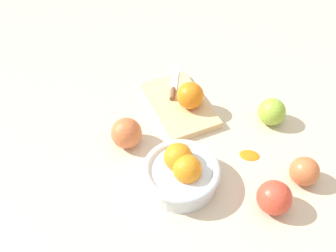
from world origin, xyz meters
TOP-DOWN VIEW (x-y plane):
  - ground_plane at (0.00, 0.00)m, footprint 2.40×2.40m
  - bowl at (-0.13, 0.08)m, footprint 0.18×0.18m
  - cutting_board at (0.12, 0.02)m, footprint 0.27×0.19m
  - orange_on_board at (0.10, 0.00)m, footprint 0.07×0.07m
  - knife at (0.18, 0.03)m, footprint 0.15×0.06m
  - apple_back_center at (0.01, 0.19)m, footprint 0.08×0.08m
  - apple_front_left at (-0.18, -0.21)m, footprint 0.07×0.07m
  - apple_front_left_2 at (-0.24, -0.11)m, footprint 0.08×0.08m
  - apple_front_center at (0.02, -0.21)m, footprint 0.07×0.07m
  - citrus_peel at (-0.09, -0.11)m, footprint 0.05×0.06m

SIDE VIEW (x-z plane):
  - ground_plane at x=0.00m, z-range 0.00..0.00m
  - citrus_peel at x=-0.09m, z-range 0.00..0.01m
  - cutting_board at x=0.12m, z-range 0.00..0.02m
  - knife at x=0.18m, z-range 0.02..0.03m
  - apple_front_left at x=-0.18m, z-range 0.00..0.07m
  - apple_front_center at x=0.02m, z-range 0.00..0.07m
  - apple_front_left_2 at x=-0.24m, z-range 0.00..0.08m
  - apple_back_center at x=0.01m, z-range 0.00..0.08m
  - bowl at x=-0.13m, z-range -0.01..0.09m
  - orange_on_board at x=0.10m, z-range 0.02..0.10m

